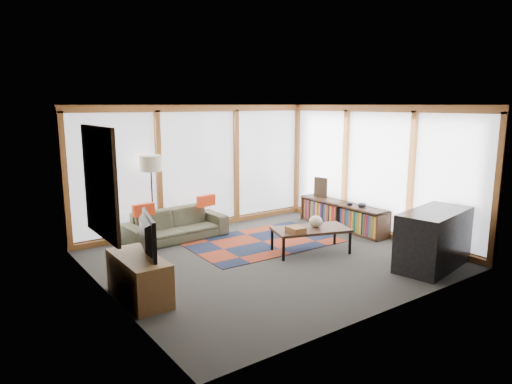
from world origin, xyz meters
TOP-DOWN VIEW (x-y plane):
  - ground at (0.00, 0.00)m, footprint 5.50×5.50m
  - room_envelope at (0.49, 0.56)m, footprint 5.52×5.02m
  - rug at (0.46, 0.83)m, footprint 2.85×1.88m
  - sofa at (-0.82, 1.95)m, footprint 2.04×0.88m
  - pillow_left at (-1.48, 1.90)m, footprint 0.41×0.15m
  - pillow_right at (-0.14, 1.94)m, footprint 0.42×0.20m
  - floor_lamp at (-1.22, 2.09)m, footprint 0.42×0.42m
  - coffee_table at (0.79, -0.18)m, footprint 1.47×1.05m
  - book_stack at (0.39, -0.22)m, footprint 0.26×0.31m
  - vase at (0.92, -0.15)m, footprint 0.28×0.28m
  - bookshelf at (2.43, 0.63)m, footprint 0.40×2.23m
  - bowl_a at (2.44, 0.11)m, footprint 0.22×0.22m
  - bowl_b at (2.38, 0.40)m, footprint 0.16×0.16m
  - shelf_picture at (2.49, 1.38)m, footprint 0.11×0.34m
  - tv_console at (-2.45, -0.29)m, footprint 0.50×1.20m
  - television at (-2.36, -0.25)m, footprint 0.36×0.95m
  - bar_counter at (1.91, -1.88)m, footprint 1.58×0.95m

SIDE VIEW (x-z plane):
  - ground at x=0.00m, z-range 0.00..0.00m
  - rug at x=0.46m, z-range 0.00..0.01m
  - coffee_table at x=0.79m, z-range 0.00..0.44m
  - bookshelf at x=2.43m, z-range 0.00..0.56m
  - sofa at x=-0.82m, z-range 0.00..0.59m
  - tv_console at x=-2.45m, z-range 0.00..0.60m
  - bar_counter at x=1.91m, z-range 0.00..0.94m
  - book_stack at x=0.39m, z-range 0.44..0.54m
  - vase at x=0.92m, z-range 0.44..0.65m
  - bowl_b at x=2.38m, z-range 0.56..0.63m
  - bowl_a at x=2.44m, z-range 0.56..0.65m
  - pillow_left at x=-1.48m, z-range 0.59..0.81m
  - pillow_right at x=-0.14m, z-range 0.59..0.81m
  - shelf_picture at x=2.49m, z-range 0.56..1.00m
  - floor_lamp at x=-1.22m, z-range 0.00..1.67m
  - television at x=-2.36m, z-range 0.60..1.15m
  - room_envelope at x=0.49m, z-range 0.23..2.85m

